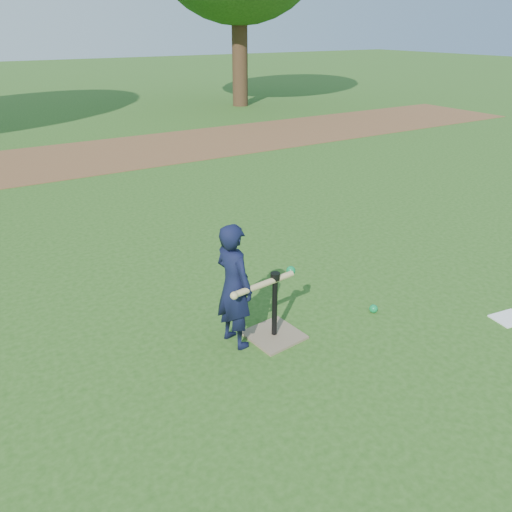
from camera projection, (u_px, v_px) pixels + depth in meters
ground at (285, 342)px, 4.25m from camera, size 80.00×80.00×0.00m
dirt_strip at (73, 159)px, 10.04m from camera, size 24.00×3.00×0.01m
child at (234, 286)px, 4.03m from camera, size 0.32×0.43×1.08m
wiffle_ball_ground at (373, 309)px, 4.67m from camera, size 0.08×0.08×0.08m
clipboard at (509, 318)px, 4.58m from camera, size 0.33×0.27×0.01m
batting_tee at (274, 325)px, 4.29m from camera, size 0.47×0.47×0.61m
swing_action at (267, 282)px, 4.06m from camera, size 0.71×0.22×0.09m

